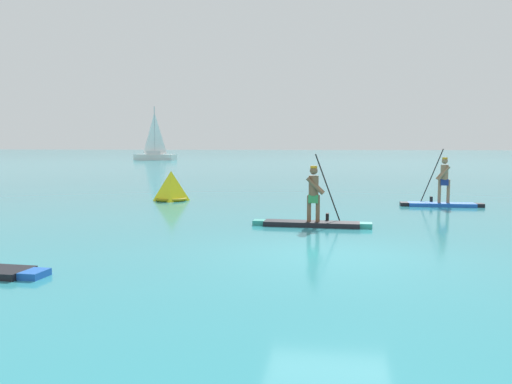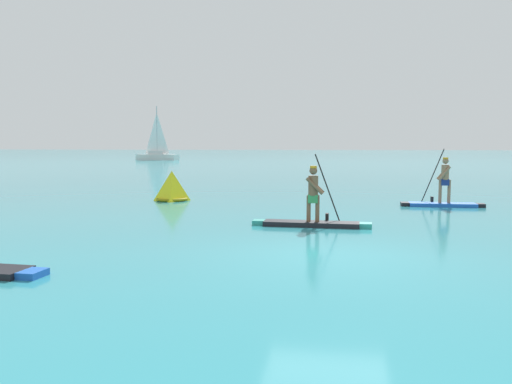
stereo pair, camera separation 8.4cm
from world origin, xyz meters
TOP-DOWN VIEW (x-y plane):
  - ground at (0.00, 0.00)m, footprint 440.00×440.00m
  - paddleboarder_mid_center at (-0.49, 3.63)m, footprint 3.17×0.81m
  - paddleboarder_far_right at (3.77, 8.93)m, footprint 2.83×0.84m
  - race_marker_buoy at (-6.25, 9.29)m, footprint 1.24×1.24m
  - sailboat_left_horizon at (-25.94, 62.17)m, footprint 6.31×2.62m

SIDE VIEW (x-z plane):
  - ground at x=0.00m, z-range 0.00..0.00m
  - paddleboarder_mid_center at x=-0.49m, z-range -0.64..1.29m
  - paddleboarder_far_right at x=3.77m, z-range -0.66..1.38m
  - race_marker_buoy at x=-6.25m, z-range -0.07..1.09m
  - sailboat_left_horizon at x=-25.94m, z-range -2.91..4.74m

